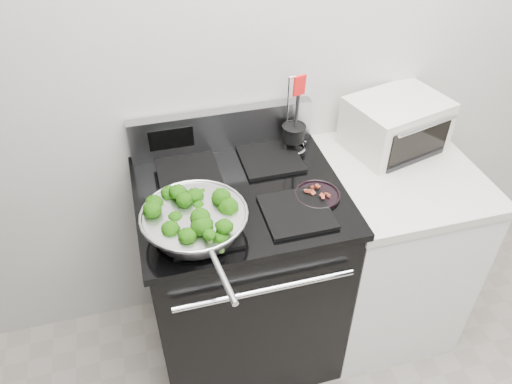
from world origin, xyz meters
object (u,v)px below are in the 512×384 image
object	(u,v)px
gas_range	(242,272)
utensil_holder	(294,136)
skillet	(195,221)
bacon_plate	(317,193)
toaster_oven	(396,124)

from	to	relation	value
gas_range	utensil_holder	xyz separation A→B (m)	(0.28, 0.22, 0.52)
gas_range	skillet	distance (m)	0.58
gas_range	bacon_plate	distance (m)	0.56
gas_range	toaster_oven	world-z (taller)	toaster_oven
gas_range	utensil_holder	bearing A→B (deg)	37.40
bacon_plate	toaster_oven	size ratio (longest dim) A/B	0.39
toaster_oven	bacon_plate	bearing A→B (deg)	-163.13
gas_range	utensil_holder	distance (m)	0.64
bacon_plate	utensil_holder	world-z (taller)	utensil_holder
skillet	toaster_oven	world-z (taller)	toaster_oven
gas_range	toaster_oven	bearing A→B (deg)	13.17
skillet	bacon_plate	world-z (taller)	skillet
gas_range	bacon_plate	world-z (taller)	gas_range
utensil_holder	gas_range	bearing A→B (deg)	-156.07
gas_range	skillet	xyz separation A→B (m)	(-0.20, -0.18, 0.52)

